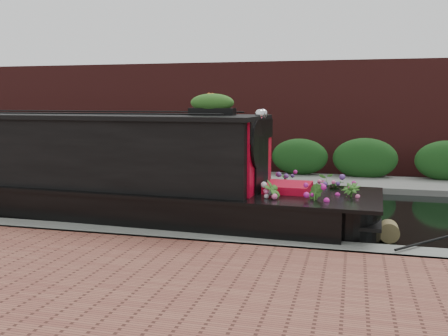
# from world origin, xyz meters

# --- Properties ---
(ground) EXTENTS (80.00, 80.00, 0.00)m
(ground) POSITION_xyz_m (0.00, 0.00, 0.00)
(ground) COLOR black
(ground) RESTS_ON ground
(near_bank_coping) EXTENTS (40.00, 0.60, 0.50)m
(near_bank_coping) POSITION_xyz_m (0.00, -3.30, 0.00)
(near_bank_coping) COLOR slate
(near_bank_coping) RESTS_ON ground
(far_bank_path) EXTENTS (40.00, 2.40, 0.34)m
(far_bank_path) POSITION_xyz_m (0.00, 4.20, 0.00)
(far_bank_path) COLOR slate
(far_bank_path) RESTS_ON ground
(far_hedge) EXTENTS (40.00, 1.10, 2.80)m
(far_hedge) POSITION_xyz_m (0.00, 5.10, 0.00)
(far_hedge) COLOR #184116
(far_hedge) RESTS_ON ground
(far_brick_wall) EXTENTS (40.00, 1.00, 8.00)m
(far_brick_wall) POSITION_xyz_m (0.00, 7.20, 0.00)
(far_brick_wall) COLOR #4F1C1A
(far_brick_wall) RESTS_ON ground
(narrowboat) EXTENTS (12.81, 2.80, 2.97)m
(narrowboat) POSITION_xyz_m (-2.17, -1.87, 0.89)
(narrowboat) COLOR black
(narrowboat) RESTS_ON ground
(rope_fender) EXTENTS (0.37, 0.39, 0.37)m
(rope_fender) POSITION_xyz_m (4.64, -1.87, 0.19)
(rope_fender) COLOR olive
(rope_fender) RESTS_ON ground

